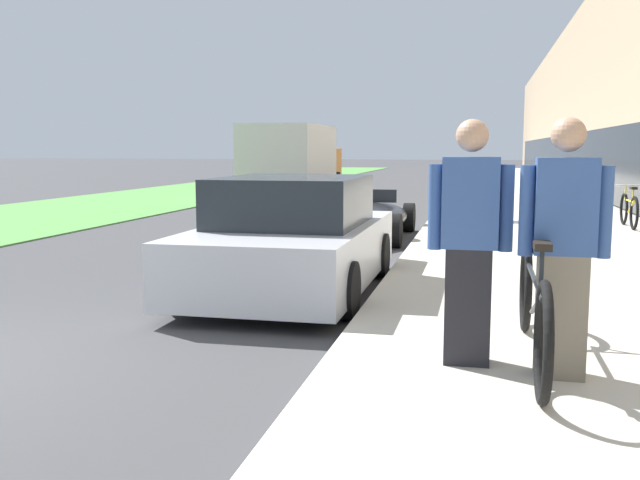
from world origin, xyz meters
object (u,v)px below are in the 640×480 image
person_bystander (469,243)px  moving_truck (293,161)px  cruiser_bike_farthest (629,210)px  tandem_bicycle (533,307)px  parked_sedan_curbside (293,240)px  vintage_roadster_curbside (365,218)px  person_rider (564,249)px

person_bystander → moving_truck: size_ratio=0.29×
person_bystander → cruiser_bike_farthest: 10.50m
tandem_bicycle → cruiser_bike_farthest: size_ratio=1.54×
parked_sedan_curbside → vintage_roadster_curbside: parked_sedan_curbside is taller
tandem_bicycle → person_rider: 0.60m
person_rider → person_bystander: bearing=164.0°
tandem_bicycle → moving_truck: 20.61m
tandem_bicycle → person_rider: person_rider is taller
person_bystander → cruiser_bike_farthest: (2.98, 10.05, -0.54)m
vintage_roadster_curbside → moving_truck: 12.00m
parked_sedan_curbside → moving_truck: 17.15m
person_rider → vintage_roadster_curbside: 9.02m
parked_sedan_curbside → vintage_roadster_curbside: bearing=90.0°
cruiser_bike_farthest → parked_sedan_curbside: (-5.10, -7.10, 0.13)m
vintage_roadster_curbside → moving_truck: (-4.40, 11.13, 0.90)m
person_rider → parked_sedan_curbside: 4.19m
person_bystander → moving_truck: bearing=108.5°
person_bystander → parked_sedan_curbside: 3.66m
moving_truck → person_bystander: bearing=-71.5°
person_bystander → vintage_roadster_curbside: bearing=104.2°
parked_sedan_curbside → vintage_roadster_curbside: 5.43m
person_bystander → parked_sedan_curbside: person_bystander is taller
cruiser_bike_farthest → moving_truck: moving_truck is taller
person_rider → cruiser_bike_farthest: bearing=77.1°
vintage_roadster_curbside → person_rider: bearing=-72.2°
vintage_roadster_curbside → tandem_bicycle: bearing=-72.6°
tandem_bicycle → cruiser_bike_farthest: (2.51, 9.91, -0.05)m
person_bystander → vintage_roadster_curbside: (-2.12, 8.39, -0.65)m
tandem_bicycle → person_bystander: person_bystander is taller
parked_sedan_curbside → vintage_roadster_curbside: size_ratio=0.94×
tandem_bicycle → person_bystander: (-0.47, -0.14, 0.48)m
person_rider → parked_sedan_curbside: size_ratio=0.44×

